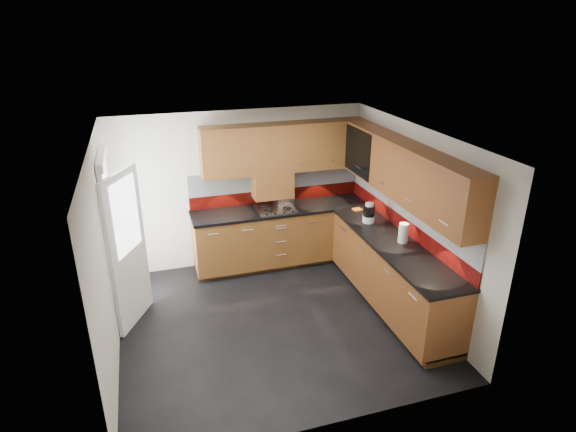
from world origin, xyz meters
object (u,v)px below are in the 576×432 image
object	(u,v)px
food_processor	(369,213)
utensil_pot	(278,198)
toaster	(284,198)
gas_hob	(276,208)

from	to	relation	value
food_processor	utensil_pot	bearing A→B (deg)	134.57
toaster	utensil_pot	bearing A→B (deg)	163.22
gas_hob	food_processor	distance (m)	1.42
gas_hob	toaster	bearing A→B (deg)	41.32
utensil_pot	toaster	world-z (taller)	utensil_pot
gas_hob	utensil_pot	world-z (taller)	utensil_pot
gas_hob	food_processor	world-z (taller)	food_processor
utensil_pot	gas_hob	bearing A→B (deg)	-117.54
toaster	gas_hob	bearing A→B (deg)	-138.68
toaster	food_processor	world-z (taller)	food_processor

